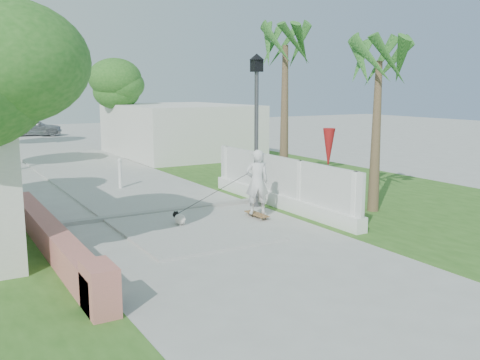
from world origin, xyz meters
TOP-DOWN VIEW (x-y plane):
  - ground at (0.00, 0.00)m, footprint 90.00×90.00m
  - path_strip at (0.00, 20.00)m, footprint 3.20×36.00m
  - curb at (0.00, 6.00)m, footprint 6.50×0.25m
  - grass_right at (7.00, 8.00)m, footprint 8.00×20.00m
  - pink_wall at (-3.30, 3.55)m, footprint 0.45×8.20m
  - lattice_fence at (3.40, 5.00)m, footprint 0.35×7.00m
  - building_right at (6.00, 18.00)m, footprint 6.00×8.00m
  - street_lamp at (2.90, 5.50)m, footprint 0.44×0.44m
  - bollard at (0.20, 10.00)m, footprint 0.14×0.14m
  - patio_umbrella at (4.80, 4.50)m, footprint 0.36×0.36m
  - tree_path_right at (3.22, 19.98)m, footprint 3.00×3.00m
  - palm_far at (4.60, 6.50)m, footprint 1.80×1.80m
  - palm_near at (5.40, 3.20)m, footprint 1.80×1.80m
  - skateboarder at (1.47, 4.34)m, footprint 2.57×0.94m
  - dog at (-0.07, 4.42)m, footprint 0.31×0.56m
  - parked_car at (1.20, 32.87)m, footprint 4.06×2.02m

SIDE VIEW (x-z plane):
  - ground at x=0.00m, z-range 0.00..0.00m
  - grass_right at x=7.00m, z-range 0.00..0.01m
  - path_strip at x=0.00m, z-range 0.00..0.06m
  - curb at x=0.00m, z-range 0.00..0.10m
  - dog at x=-0.07m, z-range 0.02..0.40m
  - pink_wall at x=-3.30m, z-range -0.09..0.71m
  - lattice_fence at x=3.40m, z-range -0.21..1.29m
  - bollard at x=0.20m, z-range 0.04..1.13m
  - parked_car at x=1.20m, z-range 0.00..1.33m
  - skateboarder at x=1.47m, z-range -0.07..1.78m
  - building_right at x=6.00m, z-range 0.00..2.60m
  - patio_umbrella at x=4.80m, z-range 0.54..2.84m
  - street_lamp at x=2.90m, z-range 0.21..4.65m
  - tree_path_right at x=3.22m, z-range 1.10..5.89m
  - palm_near at x=5.40m, z-range 1.60..6.30m
  - palm_far at x=4.60m, z-range 1.83..7.13m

